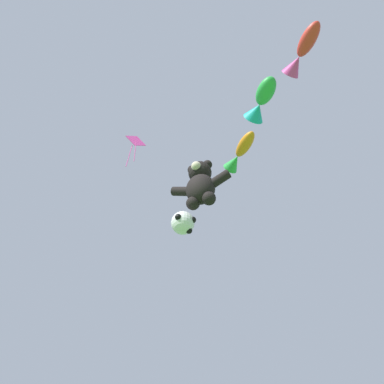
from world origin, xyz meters
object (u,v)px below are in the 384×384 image
(soccer_ball_kite, at_px, (183,223))
(fish_kite_crimson, at_px, (301,53))
(fish_kite_emerald, at_px, (261,102))
(teddy_bear_kite, at_px, (200,184))
(fish_kite_tangerine, at_px, (239,154))
(diamond_kite, at_px, (135,143))

(soccer_ball_kite, distance_m, fish_kite_crimson, 6.94)
(soccer_ball_kite, bearing_deg, fish_kite_emerald, -22.47)
(fish_kite_crimson, bearing_deg, fish_kite_emerald, 145.81)
(teddy_bear_kite, distance_m, fish_kite_tangerine, 2.11)
(teddy_bear_kite, bearing_deg, fish_kite_tangerine, 7.04)
(teddy_bear_kite, relative_size, fish_kite_tangerine, 1.42)
(fish_kite_emerald, distance_m, diamond_kite, 6.42)
(fish_kite_crimson, bearing_deg, diamond_kite, 166.53)
(teddy_bear_kite, xyz_separation_m, soccer_ball_kite, (-0.77, 0.24, -1.51))
(fish_kite_tangerine, height_order, fish_kite_emerald, fish_kite_emerald)
(fish_kite_crimson, relative_size, diamond_kite, 0.63)
(teddy_bear_kite, height_order, fish_kite_emerald, fish_kite_emerald)
(soccer_ball_kite, relative_size, diamond_kite, 0.34)
(teddy_bear_kite, bearing_deg, diamond_kite, -169.15)
(diamond_kite, bearing_deg, soccer_ball_kite, 19.68)
(soccer_ball_kite, relative_size, fish_kite_emerald, 0.52)
(soccer_ball_kite, height_order, fish_kite_tangerine, fish_kite_tangerine)
(fish_kite_tangerine, distance_m, diamond_kite, 5.41)
(teddy_bear_kite, bearing_deg, soccer_ball_kite, 162.87)
(teddy_bear_kite, xyz_separation_m, diamond_kite, (-3.08, -0.59, 3.90))
(fish_kite_emerald, height_order, diamond_kite, diamond_kite)
(fish_kite_crimson, distance_m, diamond_kite, 8.18)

